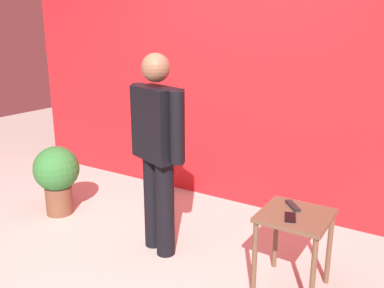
# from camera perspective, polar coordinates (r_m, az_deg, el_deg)

# --- Properties ---
(ground_plane) EXTENTS (12.00, 12.00, 0.00)m
(ground_plane) POSITION_cam_1_polar(r_m,az_deg,el_deg) (3.29, -8.66, -17.16)
(ground_plane) COLOR #B7B2A8
(back_wall_red) EXTENTS (5.45, 0.12, 2.69)m
(back_wall_red) POSITION_cam_1_polar(r_m,az_deg,el_deg) (4.20, 5.79, 9.72)
(back_wall_red) COLOR red
(back_wall_red) RESTS_ON ground_plane
(standing_person) EXTENTS (0.63, 0.35, 1.61)m
(standing_person) POSITION_cam_1_polar(r_m,az_deg,el_deg) (3.21, -4.80, -0.19)
(standing_person) COLOR black
(standing_person) RESTS_ON ground_plane
(side_table) EXTENTS (0.46, 0.46, 0.58)m
(side_table) POSITION_cam_1_polar(r_m,az_deg,el_deg) (2.94, 14.04, -11.19)
(side_table) COLOR brown
(side_table) RESTS_ON ground_plane
(cell_phone) EXTENTS (0.11, 0.16, 0.01)m
(cell_phone) POSITION_cam_1_polar(r_m,az_deg,el_deg) (2.82, 13.47, -9.86)
(cell_phone) COLOR black
(cell_phone) RESTS_ON side_table
(tv_remote) EXTENTS (0.15, 0.16, 0.02)m
(tv_remote) POSITION_cam_1_polar(r_m,az_deg,el_deg) (2.99, 13.80, -8.31)
(tv_remote) COLOR black
(tv_remote) RESTS_ON side_table
(potted_plant) EXTENTS (0.44, 0.44, 0.69)m
(potted_plant) POSITION_cam_1_polar(r_m,az_deg,el_deg) (4.23, -18.24, -4.05)
(potted_plant) COLOR brown
(potted_plant) RESTS_ON ground_plane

